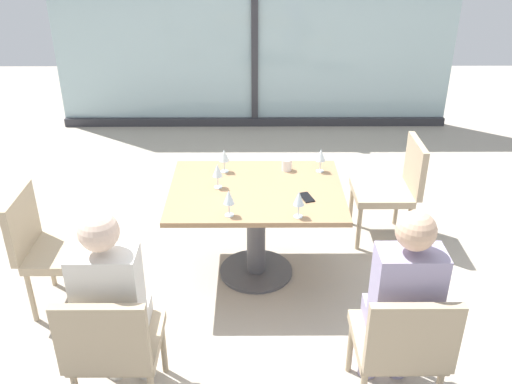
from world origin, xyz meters
TOP-DOWN VIEW (x-y plane):
  - ground_plane at (0.00, 0.00)m, footprint 12.00×12.00m
  - window_wall_backdrop at (0.00, 3.20)m, footprint 4.81×0.10m
  - dining_table_main at (0.00, 0.00)m, footprint 1.24×0.96m
  - chair_front_left at (-0.76, -1.32)m, footprint 0.46×0.50m
  - chair_front_right at (0.76, -1.32)m, footprint 0.46×0.50m
  - chair_side_end at (-1.41, -0.35)m, footprint 0.50×0.46m
  - chair_far_right at (1.14, 0.52)m, footprint 0.50×0.46m
  - person_front_left at (-0.76, -1.21)m, footprint 0.34×0.39m
  - person_front_right at (0.76, -1.21)m, footprint 0.34×0.39m
  - wine_glass_0 at (-0.18, -0.38)m, footprint 0.07×0.07m
  - wine_glass_1 at (-0.24, 0.28)m, footprint 0.07×0.07m
  - wine_glass_2 at (0.49, 0.28)m, footprint 0.07×0.07m
  - wine_glass_3 at (-0.27, 0.02)m, footprint 0.07×0.07m
  - wine_glass_4 at (0.27, -0.40)m, footprint 0.07×0.07m
  - coffee_cup at (0.24, 0.31)m, footprint 0.08×0.08m
  - cell_phone_on_table at (0.35, -0.14)m, footprint 0.11×0.16m

SIDE VIEW (x-z plane):
  - ground_plane at x=0.00m, z-range 0.00..0.00m
  - chair_front_left at x=-0.76m, z-range 0.06..0.93m
  - chair_front_right at x=0.76m, z-range 0.06..0.93m
  - chair_side_end at x=-1.41m, z-range 0.06..0.93m
  - chair_far_right at x=1.14m, z-range 0.06..0.93m
  - dining_table_main at x=0.00m, z-range 0.19..0.92m
  - person_front_left at x=-0.76m, z-range 0.07..1.33m
  - person_front_right at x=0.76m, z-range 0.07..1.33m
  - cell_phone_on_table at x=0.35m, z-range 0.73..0.74m
  - coffee_cup at x=0.24m, z-range 0.73..0.82m
  - wine_glass_0 at x=-0.18m, z-range 0.77..0.95m
  - wine_glass_1 at x=-0.24m, z-range 0.77..0.95m
  - wine_glass_2 at x=0.49m, z-range 0.77..0.95m
  - wine_glass_3 at x=-0.27m, z-range 0.77..0.95m
  - wine_glass_4 at x=0.27m, z-range 0.77..0.95m
  - window_wall_backdrop at x=0.00m, z-range -0.14..2.56m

